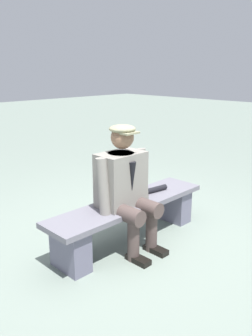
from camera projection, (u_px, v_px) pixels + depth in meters
ground_plane at (129, 240)px, 3.53m from camera, size 30.00×30.00×0.00m
bench at (129, 215)px, 3.46m from camera, size 1.81×0.43×0.42m
seated_man at (125, 185)px, 3.24m from camera, size 0.62×0.61×1.19m
rolled_magazine at (155, 189)px, 3.67m from camera, size 0.30×0.10×0.06m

